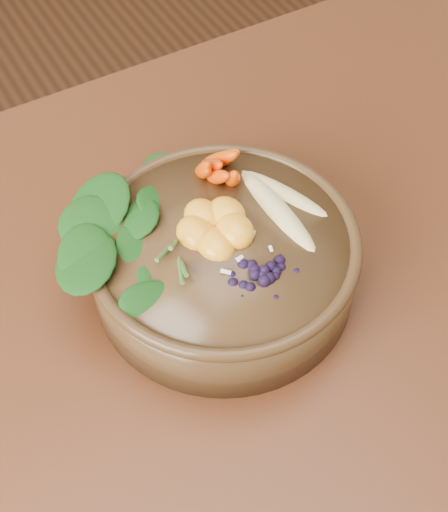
{
  "coord_description": "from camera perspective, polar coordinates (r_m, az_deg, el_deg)",
  "views": [
    {
      "loc": [
        -0.29,
        -0.29,
        1.34
      ],
      "look_at": [
        -0.08,
        0.08,
        0.8
      ],
      "focal_mm": 50.0,
      "sensor_mm": 36.0,
      "label": 1
    }
  ],
  "objects": [
    {
      "name": "banana_halves",
      "position": [
        0.7,
        4.66,
        5.09
      ],
      "size": [
        0.07,
        0.15,
        0.03
      ],
      "rotation": [
        0.0,
        0.0,
        0.15
      ],
      "color": "#E0CC84",
      "rests_on": "stoneware_bowl"
    },
    {
      "name": "coconut_flakes",
      "position": [
        0.66,
        1.08,
        0.65
      ],
      "size": [
        0.09,
        0.07,
        0.01
      ],
      "primitive_type": null,
      "rotation": [
        0.0,
        0.0,
        0.15
      ],
      "color": "white",
      "rests_on": "stoneware_bowl"
    },
    {
      "name": "mandarin_cluster",
      "position": [
        0.67,
        -0.74,
        3.0
      ],
      "size": [
        0.09,
        0.09,
        0.03
      ],
      "primitive_type": null,
      "rotation": [
        0.0,
        0.0,
        0.15
      ],
      "color": "orange",
      "rests_on": "stoneware_bowl"
    },
    {
      "name": "kale_heap",
      "position": [
        0.67,
        -5.56,
        3.51
      ],
      "size": [
        0.19,
        0.18,
        0.04
      ],
      "primitive_type": null,
      "rotation": [
        0.0,
        0.0,
        0.15
      ],
      "color": "#124510",
      "rests_on": "stoneware_bowl"
    },
    {
      "name": "stoneware_bowl",
      "position": [
        0.7,
        0.0,
        -0.5
      ],
      "size": [
        0.3,
        0.3,
        0.07
      ],
      "primitive_type": "cylinder",
      "rotation": [
        0.0,
        0.0,
        0.15
      ],
      "color": "#453019",
      "rests_on": "dining_table"
    },
    {
      "name": "dining_table",
      "position": [
        0.8,
        7.86,
        -7.76
      ],
      "size": [
        1.6,
        0.9,
        0.75
      ],
      "color": "#331C0C",
      "rests_on": "ground"
    },
    {
      "name": "carrot_cluster",
      "position": [
        0.71,
        -0.56,
        8.45
      ],
      "size": [
        0.06,
        0.06,
        0.07
      ],
      "primitive_type": null,
      "rotation": [
        0.0,
        0.0,
        0.15
      ],
      "color": "#EA3C00",
      "rests_on": "stoneware_bowl"
    },
    {
      "name": "blueberry_pile",
      "position": [
        0.64,
        3.2,
        -0.48
      ],
      "size": [
        0.13,
        0.11,
        0.04
      ],
      "primitive_type": null,
      "rotation": [
        0.0,
        0.0,
        0.15
      ],
      "color": "black",
      "rests_on": "stoneware_bowl"
    }
  ]
}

